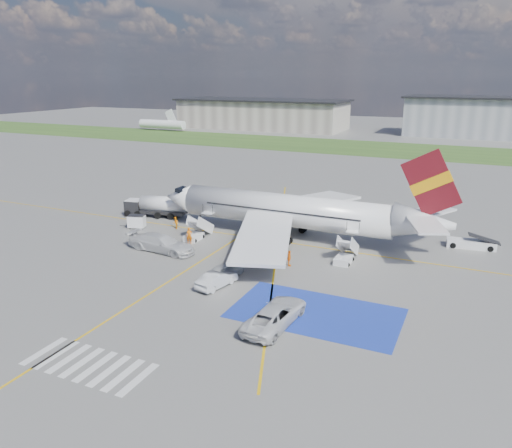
% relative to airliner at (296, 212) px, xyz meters
% --- Properties ---
extents(ground, '(400.00, 400.00, 0.00)m').
position_rel_airliner_xyz_m(ground, '(-1.51, -14.00, -3.39)').
color(ground, '#60605E').
rests_on(ground, ground).
extents(grass_strip, '(400.00, 30.00, 0.01)m').
position_rel_airliner_xyz_m(grass_strip, '(-1.51, 81.00, -3.39)').
color(grass_strip, '#2D4C1E').
rests_on(grass_strip, ground).
extents(taxiway_line_main, '(120.00, 0.20, 0.01)m').
position_rel_airliner_xyz_m(taxiway_line_main, '(-1.51, -2.00, -3.39)').
color(taxiway_line_main, gold).
rests_on(taxiway_line_main, ground).
extents(taxiway_line_cross, '(0.20, 60.00, 0.01)m').
position_rel_airliner_xyz_m(taxiway_line_cross, '(-6.51, -24.00, -3.39)').
color(taxiway_line_cross, gold).
rests_on(taxiway_line_cross, ground).
extents(taxiway_line_diag, '(20.71, 56.45, 0.01)m').
position_rel_airliner_xyz_m(taxiway_line_diag, '(-1.51, -2.00, -3.39)').
color(taxiway_line_diag, gold).
rests_on(taxiway_line_diag, ground).
extents(staging_box, '(14.00, 8.00, 0.01)m').
position_rel_airliner_xyz_m(staging_box, '(8.49, -18.00, -3.39)').
color(staging_box, '#1A33A1').
rests_on(staging_box, ground).
extents(crosswalk, '(9.00, 4.00, 0.01)m').
position_rel_airliner_xyz_m(crosswalk, '(-3.31, -32.00, -3.39)').
color(crosswalk, silver).
rests_on(crosswalk, ground).
extents(terminal_west, '(60.00, 22.00, 10.00)m').
position_rel_airliner_xyz_m(terminal_west, '(-56.51, 116.00, 1.61)').
color(terminal_west, gray).
rests_on(terminal_west, ground).
extents(terminal_centre, '(48.00, 18.00, 12.00)m').
position_rel_airliner_xyz_m(terminal_centre, '(18.49, 121.00, 2.61)').
color(terminal_centre, gray).
rests_on(terminal_centre, ground).
extents(airliner, '(36.81, 32.95, 11.92)m').
position_rel_airliner_xyz_m(airliner, '(0.00, 0.00, 0.00)').
color(airliner, silver).
rests_on(airliner, ground).
extents(airstairs_fwd, '(1.90, 5.20, 3.60)m').
position_rel_airliner_xyz_m(airstairs_fwd, '(-11.01, -5.30, -2.77)').
color(airstairs_fwd, silver).
rests_on(airstairs_fwd, ground).
extents(airstairs_aft, '(1.90, 5.20, 3.60)m').
position_rel_airliner_xyz_m(airstairs_aft, '(7.49, -5.30, -2.77)').
color(airstairs_aft, silver).
rests_on(airstairs_aft, ground).
extents(fuel_tanker, '(9.00, 4.10, 2.97)m').
position_rel_airliner_xyz_m(fuel_tanker, '(-21.18, 0.92, -2.14)').
color(fuel_tanker, black).
rests_on(fuel_tanker, ground).
extents(gpu_cart, '(2.42, 1.92, 1.76)m').
position_rel_airliner_xyz_m(gpu_cart, '(-20.25, -4.75, -2.60)').
color(gpu_cart, silver).
rests_on(gpu_cart, ground).
extents(belt_loader, '(5.85, 2.70, 1.70)m').
position_rel_airliner_xyz_m(belt_loader, '(19.61, 5.27, -2.97)').
color(belt_loader, silver).
rests_on(belt_loader, ground).
extents(car_silver_a, '(2.91, 4.41, 1.40)m').
position_rel_airliner_xyz_m(car_silver_a, '(-2.11, -14.25, -2.69)').
color(car_silver_a, '#A7AAAE').
rests_on(car_silver_a, ground).
extents(car_silver_b, '(2.50, 4.78, 1.50)m').
position_rel_airliner_xyz_m(car_silver_b, '(-1.68, -16.76, -2.64)').
color(car_silver_b, '#B2B4B9').
rests_on(car_silver_b, ground).
extents(van_white_a, '(3.08, 6.11, 2.24)m').
position_rel_airliner_xyz_m(van_white_a, '(6.16, -21.20, -2.27)').
color(van_white_a, silver).
rests_on(van_white_a, ground).
extents(van_white_b, '(6.56, 3.09, 2.50)m').
position_rel_airliner_xyz_m(van_white_b, '(-12.24, -10.68, -2.14)').
color(van_white_b, silver).
rests_on(van_white_b, ground).
extents(crew_fwd, '(0.85, 0.74, 1.96)m').
position_rel_airliner_xyz_m(crew_fwd, '(-10.75, -7.11, -2.41)').
color(crew_fwd, orange).
rests_on(crew_fwd, ground).
extents(crew_nose, '(0.95, 0.99, 1.61)m').
position_rel_airliner_xyz_m(crew_nose, '(-15.51, -2.88, -2.59)').
color(crew_nose, orange).
rests_on(crew_nose, ground).
extents(crew_aft, '(0.70, 1.08, 1.70)m').
position_rel_airliner_xyz_m(crew_aft, '(2.57, -8.90, -2.54)').
color(crew_aft, orange).
rests_on(crew_aft, ground).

